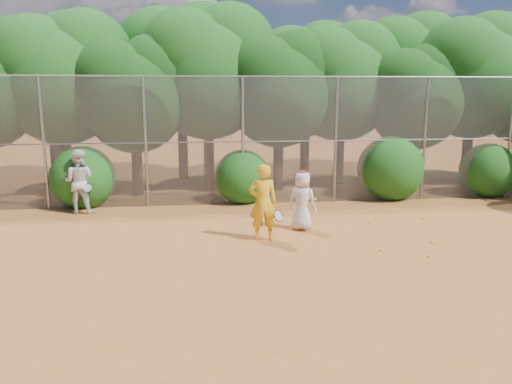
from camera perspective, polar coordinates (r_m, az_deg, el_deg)
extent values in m
plane|color=#A75A25|center=(10.53, 7.12, -8.49)|extent=(80.00, 80.00, 0.00)
cylinder|color=gray|center=(16.31, -23.09, 5.06)|extent=(0.09, 0.09, 4.00)
cylinder|color=gray|center=(15.74, -12.51, 5.51)|extent=(0.09, 0.09, 4.00)
cylinder|color=gray|center=(15.73, -1.52, 5.77)|extent=(0.09, 0.09, 4.00)
cylinder|color=gray|center=(16.29, 9.10, 5.83)|extent=(0.09, 0.09, 4.00)
cylinder|color=gray|center=(17.35, 18.73, 5.71)|extent=(0.09, 0.09, 4.00)
cylinder|color=gray|center=(18.83, 27.04, 5.48)|extent=(0.09, 0.09, 4.00)
cylinder|color=gray|center=(15.78, 2.15, 13.06)|extent=(20.00, 0.05, 0.05)
cylinder|color=gray|center=(15.86, 2.10, 5.81)|extent=(20.00, 0.04, 0.04)
cube|color=slate|center=(15.86, 2.10, 5.81)|extent=(20.00, 0.02, 4.00)
sphere|color=black|center=(19.05, -26.84, 13.03)|extent=(3.05, 3.05, 3.05)
cylinder|color=black|center=(18.80, -20.83, 3.70)|extent=(0.38, 0.38, 2.52)
sphere|color=#144A12|center=(18.65, -21.39, 11.23)|extent=(4.03, 4.03, 4.03)
sphere|color=#144A12|center=(18.90, -18.87, 14.47)|extent=(3.23, 3.23, 3.23)
sphere|color=#144A12|center=(18.57, -23.98, 13.54)|extent=(3.02, 3.02, 3.02)
cylinder|color=black|center=(17.69, -13.44, 3.12)|extent=(0.36, 0.36, 2.17)
sphere|color=black|center=(17.51, -13.77, 10.02)|extent=(3.47, 3.47, 3.47)
sphere|color=black|center=(17.79, -11.50, 12.94)|extent=(2.78, 2.78, 2.78)
sphere|color=black|center=(17.33, -16.03, 12.19)|extent=(2.60, 2.60, 2.60)
cylinder|color=black|center=(18.53, -5.41, 4.53)|extent=(0.39, 0.39, 2.66)
sphere|color=#144A12|center=(18.39, -5.57, 12.61)|extent=(4.26, 4.26, 4.26)
sphere|color=#144A12|center=(18.91, -2.99, 15.85)|extent=(3.40, 3.40, 3.40)
sphere|color=#144A12|center=(18.11, -8.04, 15.27)|extent=(3.19, 3.19, 3.19)
cylinder|color=black|center=(18.19, 2.56, 3.83)|extent=(0.37, 0.37, 2.27)
sphere|color=black|center=(18.03, 2.63, 10.86)|extent=(3.64, 3.64, 3.64)
sphere|color=black|center=(18.53, 4.75, 13.67)|extent=(2.91, 2.91, 2.91)
sphere|color=black|center=(17.67, 0.71, 13.22)|extent=(2.73, 2.73, 2.73)
cylinder|color=black|center=(19.51, 9.47, 4.47)|extent=(0.38, 0.38, 2.45)
sphere|color=#144A12|center=(19.37, 9.71, 11.53)|extent=(3.92, 3.92, 3.92)
sphere|color=#144A12|center=(20.00, 11.70, 14.27)|extent=(3.14, 3.14, 3.14)
sphere|color=#144A12|center=(18.92, 7.99, 13.96)|extent=(2.94, 2.94, 2.94)
cylinder|color=black|center=(19.46, 17.37, 3.56)|extent=(0.36, 0.36, 2.10)
sphere|color=black|center=(19.30, 17.74, 9.62)|extent=(3.36, 3.36, 3.36)
sphere|color=black|center=(19.89, 19.29, 11.99)|extent=(2.69, 2.69, 2.69)
sphere|color=black|center=(18.83, 16.53, 11.70)|extent=(2.52, 2.52, 2.52)
cylinder|color=black|center=(21.10, 22.98, 4.43)|extent=(0.39, 0.39, 2.59)
sphere|color=#144A12|center=(20.97, 23.53, 11.31)|extent=(4.14, 4.14, 4.14)
sphere|color=#144A12|center=(21.79, 25.14, 13.90)|extent=(3.32, 3.32, 3.32)
sphere|color=#144A12|center=(20.37, 22.36, 13.76)|extent=(3.11, 3.11, 3.11)
cylinder|color=black|center=(21.25, -22.01, 4.60)|extent=(0.39, 0.39, 2.62)
sphere|color=#144A12|center=(21.13, -22.54, 11.53)|extent=(4.20, 4.20, 4.20)
sphere|color=#144A12|center=(21.37, -20.22, 14.51)|extent=(3.36, 3.36, 3.36)
sphere|color=#144A12|center=(21.06, -24.94, 13.63)|extent=(3.15, 3.15, 3.15)
cylinder|color=black|center=(20.71, -8.36, 5.40)|extent=(0.40, 0.40, 2.80)
sphere|color=#144A12|center=(20.60, -8.59, 13.01)|extent=(4.48, 4.48, 4.48)
sphere|color=#144A12|center=(21.10, -6.11, 16.08)|extent=(3.58, 3.58, 3.58)
sphere|color=#144A12|center=(20.34, -10.98, 15.47)|extent=(3.36, 3.36, 3.36)
cylinder|color=black|center=(20.80, 5.58, 5.11)|extent=(0.38, 0.38, 2.52)
sphere|color=#144A12|center=(20.67, 5.72, 11.92)|extent=(4.03, 4.03, 4.03)
sphere|color=#144A12|center=(21.28, 7.73, 14.58)|extent=(3.23, 3.23, 3.23)
sphere|color=#144A12|center=(20.25, 3.95, 14.24)|extent=(3.02, 3.02, 3.02)
cylinder|color=black|center=(22.74, 16.46, 5.51)|extent=(0.40, 0.40, 2.73)
sphere|color=#144A12|center=(22.63, 16.86, 12.25)|extent=(4.37, 4.37, 4.37)
sphere|color=#144A12|center=(23.43, 18.60, 14.79)|extent=(3.49, 3.49, 3.49)
sphere|color=#144A12|center=(22.07, 15.46, 14.63)|extent=(3.28, 3.28, 3.28)
sphere|color=#144A12|center=(16.48, -19.19, 1.89)|extent=(2.00, 2.00, 2.00)
sphere|color=#144A12|center=(16.18, -1.60, 2.00)|extent=(1.80, 1.80, 1.80)
sphere|color=#144A12|center=(17.32, 15.12, 2.91)|extent=(2.20, 2.20, 2.20)
sphere|color=#144A12|center=(18.93, 24.99, 2.48)|extent=(1.90, 1.90, 1.90)
imported|color=gold|center=(12.00, 0.81, -1.20)|extent=(0.70, 0.47, 1.88)
torus|color=black|center=(11.93, 2.60, -2.72)|extent=(0.33, 0.30, 0.29)
cylinder|color=black|center=(12.09, 1.93, -2.97)|extent=(0.18, 0.24, 0.15)
imported|color=silver|center=(13.01, 5.30, -1.00)|extent=(0.90, 0.83, 1.54)
ellipsoid|color=#B2191D|center=(12.87, 5.36, 2.18)|extent=(0.22, 0.22, 0.13)
sphere|color=#BFE329|center=(12.86, 6.80, -0.82)|extent=(0.07, 0.07, 0.07)
imported|color=silver|center=(15.61, -19.59, 1.15)|extent=(1.01, 0.84, 1.89)
torus|color=black|center=(15.28, -18.69, 0.44)|extent=(0.31, 0.22, 0.25)
cylinder|color=black|center=(15.47, -18.54, 0.04)|extent=(0.03, 0.23, 0.21)
sphere|color=#BFE329|center=(11.61, 19.18, -6.95)|extent=(0.07, 0.07, 0.07)
sphere|color=#BFE329|center=(13.99, 12.78, -3.46)|extent=(0.07, 0.07, 0.07)
sphere|color=#BFE329|center=(12.71, 19.49, -5.37)|extent=(0.07, 0.07, 0.07)
sphere|color=#BFE329|center=(11.78, 14.09, -6.38)|extent=(0.07, 0.07, 0.07)
sphere|color=#BFE329|center=(14.96, 18.52, -2.80)|extent=(0.07, 0.07, 0.07)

